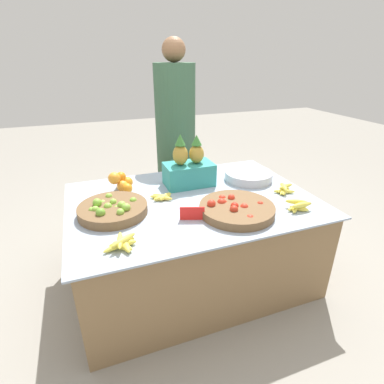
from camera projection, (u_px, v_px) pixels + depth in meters
ground_plane at (192, 274)px, 2.24m from camera, size 12.00×12.00×0.00m
market_table at (192, 238)px, 2.11m from camera, size 1.58×1.12×0.62m
lime_bowl at (113, 209)px, 1.78m from camera, size 0.41×0.41×0.10m
tomato_basket at (236, 209)px, 1.79m from camera, size 0.45×0.45×0.09m
orange_pile at (122, 182)px, 2.09m from camera, size 0.17×0.20×0.14m
metal_bowl at (248, 176)px, 2.27m from camera, size 0.36×0.36×0.06m
price_sign at (192, 213)px, 1.71m from camera, size 0.14×0.05×0.08m
produce_crate at (189, 169)px, 2.14m from camera, size 0.35×0.21×0.38m
banana_bunch_front_left at (284, 189)px, 2.06m from camera, size 0.16×0.14×0.06m
banana_bunch_back_center at (122, 243)px, 1.47m from camera, size 0.18×0.16×0.06m
banana_bunch_middle_left at (298, 206)px, 1.82m from camera, size 0.16×0.14×0.06m
banana_bunch_middle_right at (162, 197)px, 1.96m from camera, size 0.16×0.13×0.04m
vendor_person at (176, 143)px, 2.77m from camera, size 0.36×0.36×1.63m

